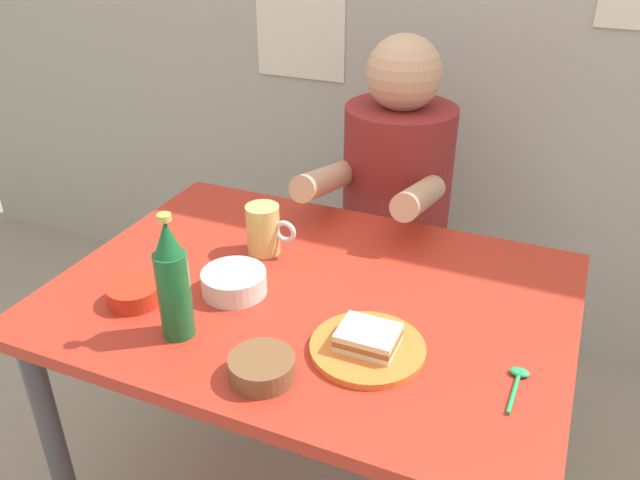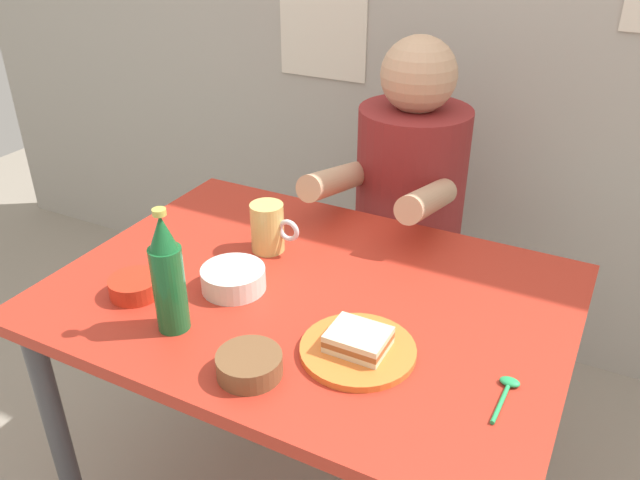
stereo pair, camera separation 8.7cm
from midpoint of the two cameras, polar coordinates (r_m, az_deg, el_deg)
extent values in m
cube|color=silver|center=(2.30, 1.39, 20.67)|extent=(0.33, 0.01, 0.53)
cube|color=#B72D1E|center=(1.40, 0.85, -5.05)|extent=(1.10, 0.80, 0.03)
cylinder|color=#3F3F44|center=(1.68, -20.78, -16.72)|extent=(0.05, 0.05, 0.71)
cylinder|color=#3F3F44|center=(2.06, -7.24, -5.29)|extent=(0.05, 0.05, 0.71)
cylinder|color=#3F3F44|center=(1.80, 20.49, -13.16)|extent=(0.05, 0.05, 0.71)
cylinder|color=#4C4C51|center=(2.18, 8.31, -8.07)|extent=(0.08, 0.08, 0.41)
cylinder|color=#2D2D33|center=(2.05, 8.76, -3.04)|extent=(0.34, 0.34, 0.04)
cylinder|color=maroon|center=(1.92, 9.38, 4.06)|extent=(0.32, 0.32, 0.52)
sphere|color=tan|center=(1.80, 10.30, 14.35)|extent=(0.21, 0.21, 0.21)
cylinder|color=tan|center=(1.70, 2.75, 5.30)|extent=(0.07, 0.31, 0.14)
cylinder|color=tan|center=(1.62, 11.14, 3.50)|extent=(0.07, 0.31, 0.14)
cylinder|color=orange|center=(1.22, 5.49, -9.83)|extent=(0.22, 0.22, 0.01)
cube|color=beige|center=(1.21, 5.52, -9.35)|extent=(0.11, 0.09, 0.01)
cube|color=#9E592D|center=(1.20, 5.55, -8.90)|extent=(0.11, 0.09, 0.01)
cube|color=beige|center=(1.19, 5.57, -8.45)|extent=(0.11, 0.09, 0.01)
cylinder|color=#D1BC66|center=(1.51, -3.10, 1.11)|extent=(0.08, 0.08, 0.12)
torus|color=silver|center=(1.48, -1.17, 0.84)|extent=(0.06, 0.01, 0.06)
cylinder|color=#19602D|center=(1.25, -11.38, -4.37)|extent=(0.06, 0.06, 0.18)
cone|color=#19602D|center=(1.19, -11.96, 0.66)|extent=(0.05, 0.05, 0.07)
cylinder|color=#BFB74C|center=(1.17, -12.16, 2.43)|extent=(0.03, 0.03, 0.01)
cylinder|color=brown|center=(1.16, -4.17, -11.11)|extent=(0.12, 0.12, 0.04)
cylinder|color=brown|center=(1.15, -4.19, -10.76)|extent=(0.10, 0.10, 0.02)
cylinder|color=silver|center=(1.39, -5.99, -3.50)|extent=(0.14, 0.14, 0.05)
cylinder|color=tan|center=(1.38, -6.01, -3.12)|extent=(0.11, 0.11, 0.02)
cylinder|color=red|center=(1.41, -14.55, -4.08)|extent=(0.11, 0.11, 0.04)
cylinder|color=#A33521|center=(1.40, -14.60, -3.78)|extent=(0.09, 0.09, 0.02)
cylinder|color=#26A559|center=(1.17, 18.05, -13.68)|extent=(0.01, 0.11, 0.01)
ellipsoid|color=#26A559|center=(1.21, 18.67, -11.99)|extent=(0.04, 0.02, 0.01)
camera|label=1|loc=(0.04, -88.18, 1.01)|focal=35.74mm
camera|label=2|loc=(0.04, 91.82, -1.01)|focal=35.74mm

